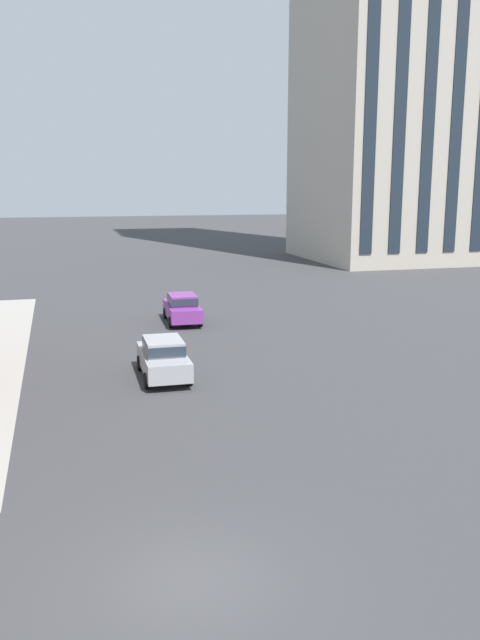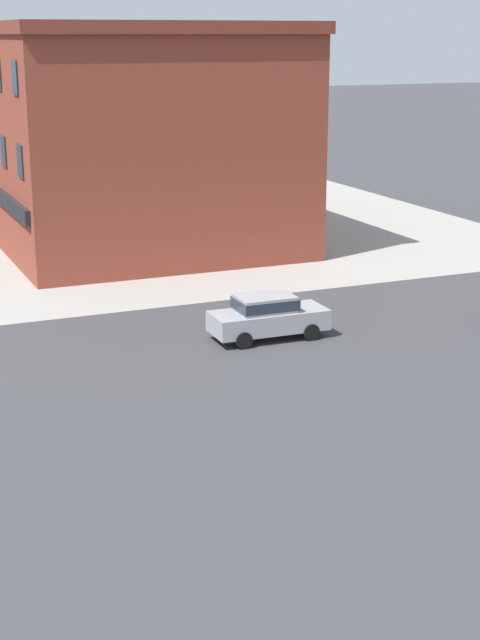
# 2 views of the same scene
# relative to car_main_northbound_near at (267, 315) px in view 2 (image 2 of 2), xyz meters

# --- Properties ---
(sidewalk_far_corner) EXTENTS (32.00, 32.00, 0.02)m
(sidewalk_far_corner) POSITION_rel_car_main_northbound_near_xyz_m (-21.67, 5.57, -0.92)
(sidewalk_far_corner) COLOR gray
(sidewalk_far_corner) RESTS_ON ground
(car_main_northbound_near) EXTENTS (1.96, 4.43, 1.68)m
(car_main_northbound_near) POSITION_rel_car_main_northbound_near_xyz_m (0.00, 0.00, 0.00)
(car_main_northbound_near) COLOR #99999E
(car_main_northbound_near) RESTS_ON ground
(storefront_block_near_corner) EXTENTS (25.13, 14.93, 11.61)m
(storefront_block_near_corner) POSITION_rel_car_main_northbound_near_xyz_m (-22.99, 0.84, 4.90)
(storefront_block_near_corner) COLOR brown
(storefront_block_near_corner) RESTS_ON ground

